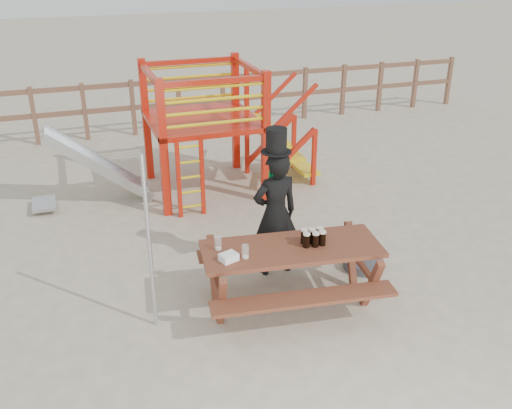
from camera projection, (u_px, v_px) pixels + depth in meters
name	position (u px, v px, depth m)	size (l,w,h in m)	color
ground	(266.00, 306.00, 6.58)	(60.00, 60.00, 0.00)	#BBAD92
back_fence	(156.00, 100.00, 12.28)	(15.09, 0.09, 1.20)	brown
playground_fort	(199.00, 129.00, 9.24)	(4.71, 1.84, 2.10)	#B51C0C
picnic_table	(291.00, 269.00, 6.41)	(2.14, 1.60, 0.77)	brown
man_with_hat	(275.00, 211.00, 6.94)	(0.62, 0.43, 1.89)	black
metal_pole	(149.00, 245.00, 5.85)	(0.04, 0.04, 1.99)	#B2B2B7
parasol_base	(363.00, 263.00, 7.34)	(0.51, 0.51, 0.22)	#3C3C41
paper_bag	(229.00, 257.00, 6.00)	(0.18, 0.14, 0.08)	white
stout_pints	(313.00, 237.00, 6.31)	(0.27, 0.20, 0.17)	black
empty_glasses	(232.00, 248.00, 6.12)	(0.30, 0.34, 0.15)	silver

